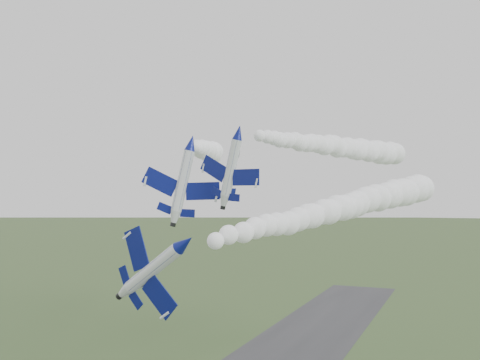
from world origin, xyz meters
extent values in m
cylinder|color=white|center=(11.57, -7.83, 30.25)|extent=(3.24, 7.88, 1.90)
cone|color=navy|center=(10.71, -12.59, 30.25)|extent=(2.23, 2.31, 1.90)
cone|color=white|center=(12.39, -3.25, 30.25)|extent=(2.16, 1.95, 1.90)
cylinder|color=black|center=(12.56, -2.36, 30.25)|extent=(1.05, 0.71, 0.96)
ellipsoid|color=black|center=(11.63, -9.85, 30.53)|extent=(1.71, 2.81, 1.27)
cube|color=navy|center=(10.07, -6.82, 32.44)|extent=(2.81, 2.59, 3.55)
cube|color=navy|center=(13.10, -7.37, 27.90)|extent=(2.81, 2.59, 3.55)
cube|color=navy|center=(11.44, -3.92, 31.46)|extent=(1.26, 1.18, 1.56)
cube|color=navy|center=(13.06, -4.21, 29.04)|extent=(1.26, 1.18, 1.56)
cube|color=navy|center=(13.18, -4.45, 30.91)|extent=(1.96, 1.74, 1.22)
cylinder|color=white|center=(-1.34, 17.80, 42.85)|extent=(5.17, 9.26, 1.95)
cone|color=navy|center=(0.77, 12.41, 42.85)|extent=(2.70, 2.95, 1.95)
cone|color=white|center=(-3.38, 22.99, 42.85)|extent=(2.54, 2.55, 1.95)
cylinder|color=black|center=(-3.78, 24.01, 42.85)|extent=(1.16, 0.97, 0.99)
ellipsoid|color=black|center=(-0.36, 15.65, 43.45)|extent=(2.36, 3.41, 1.30)
cube|color=navy|center=(-4.68, 17.43, 43.39)|extent=(5.56, 4.25, 1.23)
cube|color=navy|center=(1.28, 19.77, 41.98)|extent=(5.56, 4.25, 1.23)
cube|color=navy|center=(-4.61, 21.45, 43.22)|extent=(2.45, 1.91, 0.58)
cube|color=navy|center=(-1.43, 22.70, 42.47)|extent=(2.45, 1.91, 0.58)
cube|color=navy|center=(-2.64, 21.94, 44.24)|extent=(1.24, 1.86, 2.38)
cylinder|color=white|center=(6.79, 16.76, 43.92)|extent=(3.36, 8.30, 1.76)
cone|color=navy|center=(5.76, 11.75, 43.92)|extent=(2.15, 2.43, 1.76)
cone|color=white|center=(7.77, 21.59, 43.92)|extent=(2.08, 2.06, 1.76)
cylinder|color=black|center=(7.97, 22.53, 43.92)|extent=(0.99, 0.75, 0.89)
ellipsoid|color=black|center=(6.50, 14.69, 44.45)|extent=(1.71, 2.96, 1.17)
cube|color=navy|center=(4.16, 18.09, 44.50)|extent=(4.71, 3.14, 1.24)
cube|color=navy|center=(9.65, 16.96, 43.06)|extent=(4.71, 3.14, 1.24)
cube|color=navy|center=(6.13, 21.04, 44.30)|extent=(2.07, 1.42, 0.57)
cube|color=navy|center=(9.06, 20.43, 43.54)|extent=(2.07, 1.42, 0.57)
cube|color=navy|center=(7.86, 20.45, 45.14)|extent=(0.94, 1.64, 2.09)
camera|label=1|loc=(36.11, -53.09, 34.44)|focal=40.00mm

